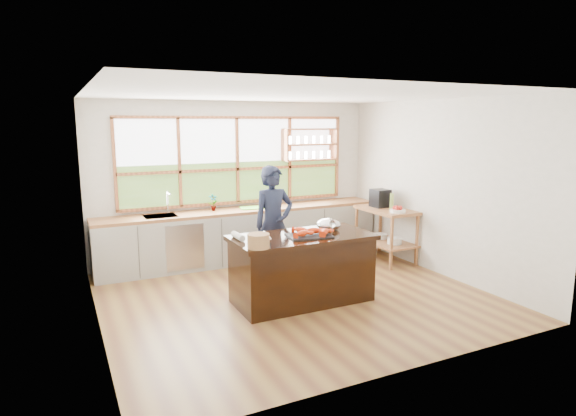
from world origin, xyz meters
TOP-DOWN VIEW (x-y plane):
  - ground_plane at (0.00, 0.00)m, footprint 5.00×5.00m
  - room_shell at (0.02, 0.51)m, footprint 5.02×4.52m
  - back_counter at (-0.02, 1.94)m, footprint 4.90×0.63m
  - right_shelf_unit at (2.19, 0.89)m, footprint 0.62×1.10m
  - island at (0.00, -0.20)m, footprint 1.85×0.90m
  - cook at (0.01, 0.73)m, footprint 0.66×0.46m
  - potted_plant at (-0.52, 2.00)m, footprint 0.16×0.12m
  - cutting_board at (0.15, 1.94)m, footprint 0.45×0.37m
  - espresso_machine at (2.19, 1.08)m, footprint 0.27×0.29m
  - wine_bottle at (2.24, 0.83)m, footprint 0.07×0.07m
  - fruit_bowl at (2.14, 0.54)m, footprint 0.25×0.25m
  - slate_board at (0.05, -0.28)m, footprint 0.60×0.48m
  - lobster_pile at (0.08, -0.29)m, footprint 0.52×0.44m
  - mixing_bowl_left at (-0.68, -0.39)m, footprint 0.28×0.28m
  - mixing_bowl_right at (0.48, -0.05)m, footprint 0.33×0.33m
  - wine_glass at (0.31, -0.44)m, footprint 0.08×0.08m
  - wicker_basket at (-0.76, -0.54)m, footprint 0.26×0.26m
  - parchment_roll at (-0.83, -0.04)m, footprint 0.09×0.30m

SIDE VIEW (x-z plane):
  - ground_plane at x=0.00m, z-range 0.00..0.00m
  - island at x=0.00m, z-range 0.00..0.90m
  - back_counter at x=-0.02m, z-range 0.00..0.90m
  - right_shelf_unit at x=2.19m, z-range 0.15..1.05m
  - cook at x=0.01m, z-range 0.00..1.73m
  - cutting_board at x=0.15m, z-range 0.90..0.91m
  - slate_board at x=0.05m, z-range 0.90..0.92m
  - parchment_roll at x=-0.83m, z-range 0.90..0.98m
  - fruit_bowl at x=2.14m, z-range 0.89..1.00m
  - lobster_pile at x=0.08m, z-range 0.92..1.00m
  - mixing_bowl_left at x=-0.68m, z-range 0.89..1.03m
  - mixing_bowl_right at x=0.48m, z-range 0.89..1.05m
  - wicker_basket at x=-0.76m, z-range 0.90..1.07m
  - wine_bottle at x=2.24m, z-range 0.90..1.17m
  - potted_plant at x=-0.52m, z-range 0.90..1.18m
  - espresso_machine at x=2.19m, z-range 0.90..1.21m
  - wine_glass at x=0.31m, z-range 0.95..1.17m
  - room_shell at x=0.02m, z-range 0.40..3.11m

